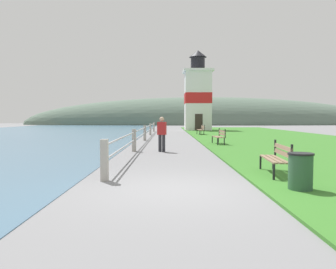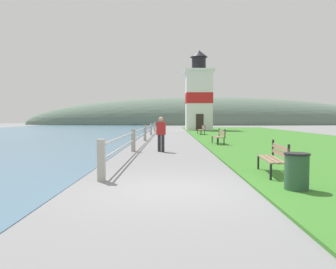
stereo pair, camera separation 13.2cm
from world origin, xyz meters
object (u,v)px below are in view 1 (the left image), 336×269
person_strolling (162,133)px  trash_bin (301,172)px  park_bench_far (202,129)px  park_bench_midway (220,136)px  park_bench_near (277,157)px  lighthouse (198,96)px

person_strolling → trash_bin: bearing=-143.9°
park_bench_far → park_bench_midway: bearing=87.5°
park_bench_near → lighthouse: lighthouse is taller
park_bench_far → lighthouse: size_ratio=0.19×
park_bench_near → park_bench_midway: 10.06m
park_bench_midway → lighthouse: bearing=-94.6°
lighthouse → park_bench_midway: bearing=-91.7°
park_bench_near → lighthouse: size_ratio=0.18×
lighthouse → person_strolling: (-3.91, -24.99, -3.30)m
trash_bin → park_bench_near: bearing=86.1°
park_bench_midway → trash_bin: size_ratio=2.00×
park_bench_near → park_bench_far: (0.05, 20.64, 0.00)m
park_bench_midway → person_strolling: size_ratio=1.04×
park_bench_far → trash_bin: (-0.18, -22.52, -0.12)m
park_bench_near → park_bench_midway: (0.03, 10.06, -0.00)m
park_bench_far → trash_bin: park_bench_far is taller
park_bench_midway → park_bench_far: bearing=-93.0°
park_bench_midway → person_strolling: 4.98m
park_bench_near → park_bench_far: size_ratio=0.94×
park_bench_far → trash_bin: 22.52m
park_bench_midway → person_strolling: person_strolling is taller
park_bench_near → trash_bin: (-0.13, -1.88, -0.11)m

